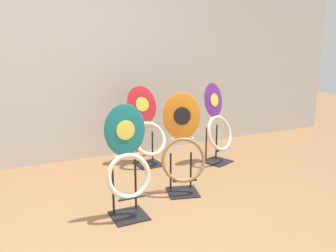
{
  "coord_description": "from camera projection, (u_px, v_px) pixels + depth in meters",
  "views": [
    {
      "loc": [
        -0.66,
        -2.21,
        1.45
      ],
      "look_at": [
        0.91,
        1.07,
        0.55
      ],
      "focal_mm": 40.0,
      "sensor_mm": 36.0,
      "label": 1
    }
  ],
  "objects": [
    {
      "name": "toilet_seat_display_orange_sun",
      "position": [
        183.0,
        147.0,
        3.42
      ],
      "size": [
        0.44,
        0.34,
        0.94
      ],
      "color": "black",
      "rests_on": "ground_plane"
    },
    {
      "name": "toilet_seat_display_teal_sax",
      "position": [
        127.0,
        164.0,
        2.95
      ],
      "size": [
        0.37,
        0.28,
        0.93
      ],
      "color": "black",
      "rests_on": "ground_plane"
    },
    {
      "name": "toilet_seat_display_crimson_swirl",
      "position": [
        147.0,
        130.0,
        4.19
      ],
      "size": [
        0.43,
        0.42,
        0.88
      ],
      "color": "black",
      "rests_on": "ground_plane"
    },
    {
      "name": "toilet_seat_display_purple_note",
      "position": [
        217.0,
        125.0,
        4.26
      ],
      "size": [
        0.45,
        0.36,
        0.91
      ],
      "color": "black",
      "rests_on": "ground_plane"
    },
    {
      "name": "wall_back",
      "position": [
        52.0,
        48.0,
        4.07
      ],
      "size": [
        8.0,
        0.07,
        2.6
      ],
      "color": "silver",
      "rests_on": "ground_plane"
    },
    {
      "name": "ground_plane",
      "position": [
        115.0,
        252.0,
        2.56
      ],
      "size": [
        14.0,
        14.0,
        0.0
      ],
      "primitive_type": "plane",
      "color": "#8E6642"
    }
  ]
}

